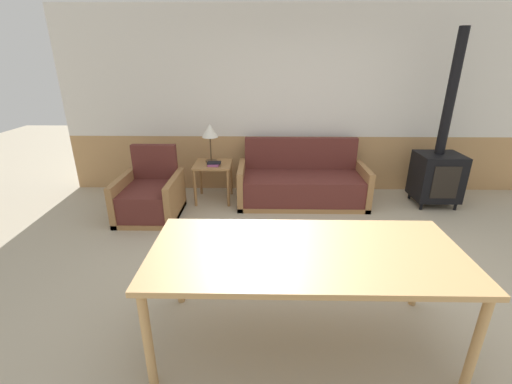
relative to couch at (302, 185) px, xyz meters
name	(u,v)px	position (x,y,z in m)	size (l,w,h in m)	color
ground_plane	(325,289)	(0.01, -2.05, -0.27)	(16.00, 16.00, 0.00)	#B2A58C
wall_back	(302,104)	(0.01, 0.58, 1.08)	(7.20, 0.06, 2.70)	tan
couch	(302,185)	(0.00, 0.00, 0.00)	(1.83, 0.78, 0.89)	#9E7042
armchair	(150,198)	(-2.07, -0.49, -0.01)	(0.77, 0.85, 0.89)	#9E7042
side_table	(213,170)	(-1.29, 0.07, 0.20)	(0.53, 0.53, 0.57)	#9E7042
table_lamp	(210,133)	(-1.32, 0.16, 0.73)	(0.23, 0.23, 0.55)	#4C3823
book_stack	(214,164)	(-1.26, -0.03, 0.32)	(0.19, 0.17, 0.05)	#994C84
dining_table	(306,258)	(-0.27, -2.65, 0.44)	(2.13, 0.94, 0.78)	tan
wood_stove	(438,167)	(1.90, -0.03, 0.29)	(0.59, 0.53, 2.36)	black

